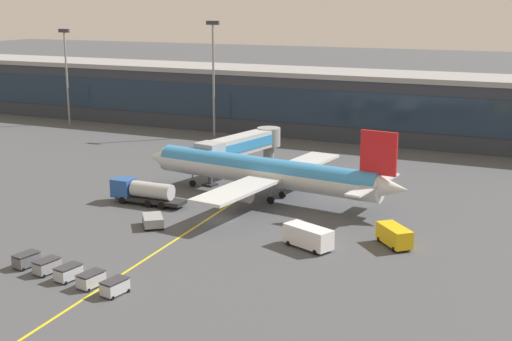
{
  "coord_description": "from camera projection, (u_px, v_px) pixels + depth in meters",
  "views": [
    {
      "loc": [
        39.26,
        -74.62,
        26.83
      ],
      "look_at": [
        0.29,
        9.52,
        4.5
      ],
      "focal_mm": 48.8,
      "sensor_mm": 36.0,
      "label": 1
    }
  ],
  "objects": [
    {
      "name": "baggage_cart_0",
      "position": [
        26.0,
        260.0,
        72.55
      ],
      "size": [
        1.98,
        2.86,
        1.48
      ],
      "color": "#595B60",
      "rests_on": "ground_plane"
    },
    {
      "name": "apron_lead_in_line",
      "position": [
        215.0,
        214.0,
        90.78
      ],
      "size": [
        4.48,
        79.91,
        0.01
      ],
      "primitive_type": "cube",
      "rotation": [
        0.0,
        0.0,
        0.05
      ],
      "color": "yellow",
      "rests_on": "ground_plane"
    },
    {
      "name": "lavatory_truck",
      "position": [
        309.0,
        236.0,
        77.88
      ],
      "size": [
        6.24,
        4.31,
        2.5
      ],
      "color": "white",
      "rests_on": "ground_plane"
    },
    {
      "name": "baggage_cart_3",
      "position": [
        91.0,
        279.0,
        67.37
      ],
      "size": [
        1.98,
        2.86,
        1.48
      ],
      "color": "#B2B7BC",
      "rests_on": "ground_plane"
    },
    {
      "name": "pushback_tug",
      "position": [
        153.0,
        220.0,
        85.65
      ],
      "size": [
        4.16,
        4.41,
        1.4
      ],
      "color": "gray",
      "rests_on": "ground_plane"
    },
    {
      "name": "baggage_cart_4",
      "position": [
        115.0,
        287.0,
        65.64
      ],
      "size": [
        1.98,
        2.86,
        1.48
      ],
      "color": "#B2B7BC",
      "rests_on": "ground_plane"
    },
    {
      "name": "main_airliner",
      "position": [
        266.0,
        172.0,
        97.0
      ],
      "size": [
        41.74,
        33.25,
        11.29
      ],
      "color": "silver",
      "rests_on": "ground_plane"
    },
    {
      "name": "fuel_tanker",
      "position": [
        143.0,
        192.0,
        95.09
      ],
      "size": [
        10.83,
        2.8,
        3.25
      ],
      "color": "#232326",
      "rests_on": "ground_plane"
    },
    {
      "name": "ground_plane",
      "position": [
        222.0,
        221.0,
        88.15
      ],
      "size": [
        700.0,
        700.0,
        0.0
      ],
      "primitive_type": "plane",
      "color": "#47494F"
    },
    {
      "name": "baggage_cart_2",
      "position": [
        68.0,
        272.0,
        69.1
      ],
      "size": [
        1.98,
        2.86,
        1.48
      ],
      "color": "#B2B7BC",
      "rests_on": "ground_plane"
    },
    {
      "name": "apron_light_mast_2",
      "position": [
        66.0,
        68.0,
        156.74
      ],
      "size": [
        2.8,
        0.5,
        21.31
      ],
      "color": "gray",
      "rests_on": "ground_plane"
    },
    {
      "name": "jet_bridge",
      "position": [
        243.0,
        145.0,
        110.51
      ],
      "size": [
        6.99,
        19.0,
        6.68
      ],
      "color": "#B2B7BC",
      "rests_on": "ground_plane"
    },
    {
      "name": "apron_light_mast_1",
      "position": [
        213.0,
        70.0,
        141.09
      ],
      "size": [
        2.8,
        0.5,
        23.46
      ],
      "color": "gray",
      "rests_on": "ground_plane"
    },
    {
      "name": "terminal_building",
      "position": [
        277.0,
        100.0,
        149.64
      ],
      "size": [
        192.15,
        16.32,
        13.31
      ],
      "color": "#2D333D",
      "rests_on": "ground_plane"
    },
    {
      "name": "baggage_cart_1",
      "position": [
        47.0,
        266.0,
        70.82
      ],
      "size": [
        1.98,
        2.86,
        1.48
      ],
      "color": "gray",
      "rests_on": "ground_plane"
    },
    {
      "name": "crew_van",
      "position": [
        394.0,
        235.0,
        78.73
      ],
      "size": [
        4.93,
        5.1,
        2.3
      ],
      "color": "yellow",
      "rests_on": "ground_plane"
    }
  ]
}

